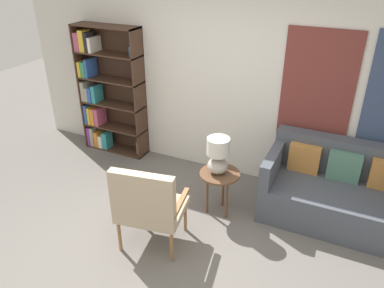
{
  "coord_description": "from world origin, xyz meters",
  "views": [
    {
      "loc": [
        1.5,
        -2.37,
        2.82
      ],
      "look_at": [
        -0.06,
        0.95,
        0.9
      ],
      "focal_mm": 35.0,
      "sensor_mm": 36.0,
      "label": 1
    }
  ],
  "objects": [
    {
      "name": "bookshelf",
      "position": [
        -1.94,
        1.85,
        0.9
      ],
      "size": [
        1.0,
        0.3,
        1.9
      ],
      "color": "#422B1E",
      "rests_on": "ground_plane"
    },
    {
      "name": "side_table",
      "position": [
        0.24,
        1.05,
        0.48
      ],
      "size": [
        0.47,
        0.47,
        0.55
      ],
      "color": "brown",
      "rests_on": "ground_plane"
    },
    {
      "name": "armchair",
      "position": [
        -0.19,
        0.18,
        0.56
      ],
      "size": [
        0.73,
        0.66,
        0.98
      ],
      "color": "olive",
      "rests_on": "ground_plane"
    },
    {
      "name": "wall_back",
      "position": [
        0.08,
        2.03,
        1.35
      ],
      "size": [
        6.4,
        0.08,
        2.7
      ],
      "color": "silver",
      "rests_on": "ground_plane"
    },
    {
      "name": "couch",
      "position": [
        1.51,
        1.57,
        0.33
      ],
      "size": [
        1.65,
        0.9,
        0.87
      ],
      "color": "#474C56",
      "rests_on": "ground_plane"
    },
    {
      "name": "table_lamp",
      "position": [
        0.21,
        1.05,
        0.78
      ],
      "size": [
        0.26,
        0.26,
        0.44
      ],
      "color": "#A59E93",
      "rests_on": "side_table"
    },
    {
      "name": "ground_plane",
      "position": [
        0.0,
        0.0,
        0.0
      ],
      "size": [
        14.0,
        14.0,
        0.0
      ],
      "primitive_type": "plane",
      "color": "#66605B"
    }
  ]
}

